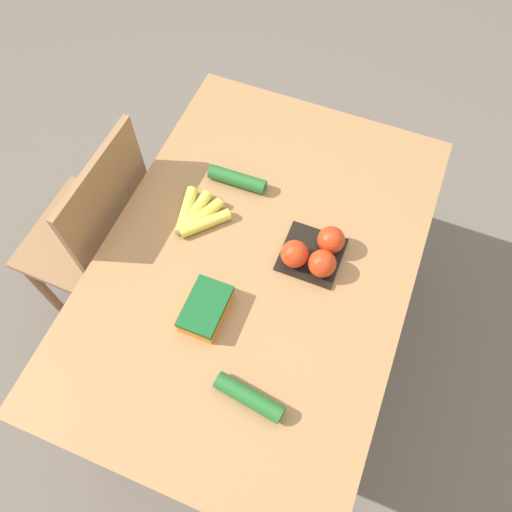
# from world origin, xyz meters

# --- Properties ---
(ground_plane) EXTENTS (12.00, 12.00, 0.00)m
(ground_plane) POSITION_xyz_m (0.00, 0.00, 0.00)
(ground_plane) COLOR #665B51
(dining_table) EXTENTS (1.27, 0.87, 0.75)m
(dining_table) POSITION_xyz_m (0.00, 0.00, 0.65)
(dining_table) COLOR #9E7044
(dining_table) RESTS_ON ground_plane
(chair) EXTENTS (0.43, 0.41, 0.95)m
(chair) POSITION_xyz_m (0.01, 0.60, 0.48)
(chair) COLOR #8E6642
(chair) RESTS_ON ground_plane
(banana_bunch) EXTENTS (0.17, 0.17, 0.03)m
(banana_bunch) POSITION_xyz_m (0.06, 0.22, 0.77)
(banana_bunch) COLOR brown
(banana_bunch) RESTS_ON dining_table
(tomato_pack) EXTENTS (0.17, 0.17, 0.09)m
(tomato_pack) POSITION_xyz_m (0.06, -0.15, 0.79)
(tomato_pack) COLOR black
(tomato_pack) RESTS_ON dining_table
(carrot_bag) EXTENTS (0.15, 0.10, 0.05)m
(carrot_bag) POSITION_xyz_m (-0.19, 0.07, 0.78)
(carrot_bag) COLOR orange
(carrot_bag) RESTS_ON dining_table
(cucumber_near) EXTENTS (0.07, 0.18, 0.04)m
(cucumber_near) POSITION_xyz_m (-0.36, -0.13, 0.77)
(cucumber_near) COLOR #236028
(cucumber_near) RESTS_ON dining_table
(cucumber_far) EXTENTS (0.05, 0.18, 0.04)m
(cucumber_far) POSITION_xyz_m (0.23, 0.15, 0.77)
(cucumber_far) COLOR #236028
(cucumber_far) RESTS_ON dining_table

